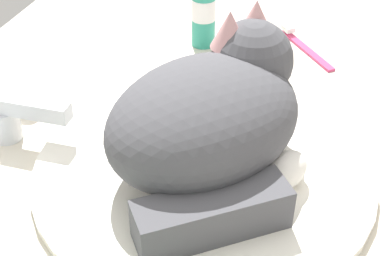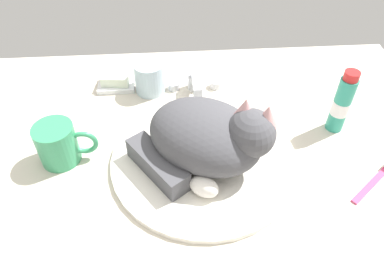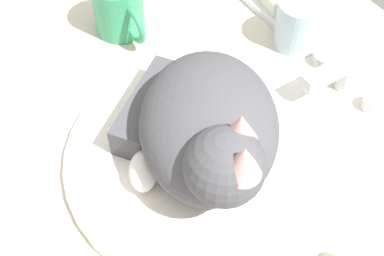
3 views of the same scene
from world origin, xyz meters
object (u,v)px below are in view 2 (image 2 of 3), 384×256
object	(u,v)px
faucet	(195,82)
toothbrush	(376,179)
soap_bar	(116,79)
coffee_mug	(59,144)
rinse_cup	(150,78)
cat	(210,137)
toothpaste_bottle	(342,103)

from	to	relation	value
faucet	toothbrush	xyz separation A→B (cm)	(32.38, -30.39, -2.09)
soap_bar	toothbrush	bearing A→B (deg)	-32.92
faucet	coffee_mug	size ratio (longest dim) A/B	1.11
faucet	rinse_cup	world-z (taller)	rinse_cup
cat	toothbrush	size ratio (longest dim) A/B	2.53
cat	toothpaste_bottle	size ratio (longest dim) A/B	1.98
coffee_mug	soap_bar	size ratio (longest dim) A/B	1.79
cat	toothbrush	world-z (taller)	cat
faucet	soap_bar	distance (cm)	19.72
faucet	coffee_mug	xyz separation A→B (cm)	(-28.46, -20.35, 1.65)
cat	rinse_cup	xyz separation A→B (cm)	(-11.88, 24.77, -3.69)
toothpaste_bottle	toothbrush	xyz separation A→B (cm)	(2.91, -15.16, -6.42)
cat	coffee_mug	world-z (taller)	cat
coffee_mug	toothbrush	bearing A→B (deg)	-9.37
coffee_mug	rinse_cup	size ratio (longest dim) A/B	1.55
toothbrush	faucet	bearing A→B (deg)	136.82
faucet	soap_bar	world-z (taller)	faucet
coffee_mug	rinse_cup	distance (cm)	27.57
soap_bar	toothbrush	distance (cm)	61.80
coffee_mug	soap_bar	distance (cm)	25.26
faucet	coffee_mug	distance (cm)	35.03
coffee_mug	faucet	bearing A→B (deg)	35.56
rinse_cup	soap_bar	world-z (taller)	rinse_cup
toothpaste_bottle	toothbrush	world-z (taller)	toothpaste_bottle
faucet	toothbrush	distance (cm)	44.46
toothbrush	coffee_mug	bearing A→B (deg)	170.63
faucet	coffee_mug	bearing A→B (deg)	-144.44
cat	toothbrush	xyz separation A→B (cm)	(31.50, -6.61, -7.02)
faucet	rinse_cup	size ratio (longest dim) A/B	1.71
coffee_mug	soap_bar	xyz separation A→B (cm)	(9.00, 23.53, -1.85)
cat	toothpaste_bottle	xyz separation A→B (cm)	(28.59, 8.56, -0.60)
faucet	toothbrush	world-z (taller)	faucet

